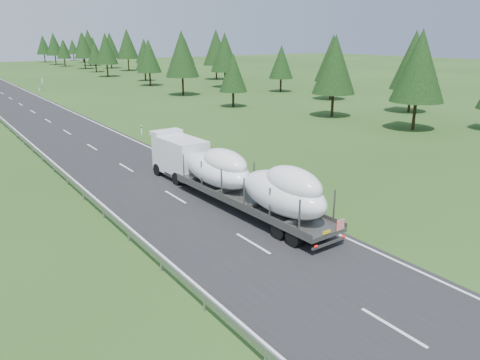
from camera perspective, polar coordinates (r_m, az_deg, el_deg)
ground at (r=24.97m, az=1.59°, el=-7.77°), size 400.00×400.00×0.00m
highway_sign at (r=100.77m, az=-22.98°, el=10.94°), size 0.08×0.90×2.60m
tree_line_right at (r=117.77m, az=-8.71°, el=15.32°), size 28.01×245.78×12.55m
boat_truck at (r=29.87m, az=-0.99°, el=0.73°), size 3.13×18.47×3.83m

